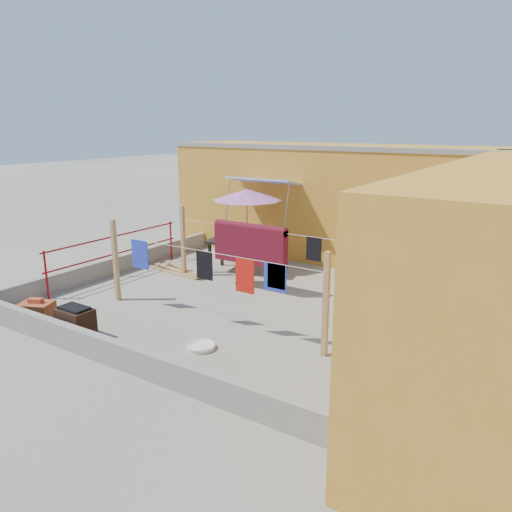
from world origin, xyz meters
name	(u,v)px	position (x,y,z in m)	size (l,w,h in m)	color
ground	(248,303)	(0.00, 0.00, 0.00)	(80.00, 80.00, 0.00)	#9E998E
wall_back	(356,203)	(0.50, 4.69, 1.61)	(11.00, 3.27, 3.21)	gold
parapet_front	(121,355)	(0.00, -3.58, 0.22)	(8.30, 0.16, 0.44)	gray
parapet_left	(117,265)	(-4.08, 0.00, 0.22)	(0.16, 7.30, 0.44)	gray
red_railing	(116,249)	(-3.85, -0.20, 0.72)	(0.05, 4.20, 1.10)	maroon
clothesline_rig	(248,249)	(-0.36, 0.55, 1.05)	(5.09, 2.35, 1.80)	tan
patio_umbrella	(247,195)	(-1.57, 2.31, 1.96)	(2.14, 2.14, 2.18)	gray
outdoor_table	(243,244)	(-1.41, 1.88, 0.76)	(1.93, 1.23, 0.84)	black
brick_stack	(37,313)	(-2.75, -3.20, 0.22)	(0.72, 0.64, 0.52)	#AB5527
lumber_pile	(177,270)	(-2.81, 0.88, 0.06)	(1.97, 0.77, 0.12)	tan
brazier	(76,322)	(-1.59, -3.20, 0.29)	(0.66, 0.44, 0.59)	black
white_basin	(201,346)	(0.61, -2.33, 0.05)	(0.50, 0.50, 0.09)	silver
water_jug_a	(383,316)	(2.86, 0.45, 0.16)	(0.24, 0.24, 0.37)	silver
water_jug_b	(436,315)	(3.70, 1.10, 0.15)	(0.21, 0.21, 0.34)	silver
green_hose	(392,280)	(2.14, 3.20, 0.03)	(0.46, 0.46, 0.07)	#1A7527
plant_back_a	(358,262)	(1.25, 3.13, 0.37)	(0.67, 0.58, 0.75)	#1F5C1A
plant_back_b	(386,268)	(1.96, 3.20, 0.31)	(0.35, 0.35, 0.62)	#1F5C1A
plant_right_a	(434,279)	(3.27, 2.60, 0.42)	(0.44, 0.30, 0.84)	#1F5C1A
plant_right_b	(402,344)	(3.70, -1.10, 0.39)	(0.42, 0.34, 0.77)	#1F5C1A
plant_right_c	(358,403)	(3.70, -2.91, 0.27)	(0.48, 0.41, 0.53)	#1F5C1A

